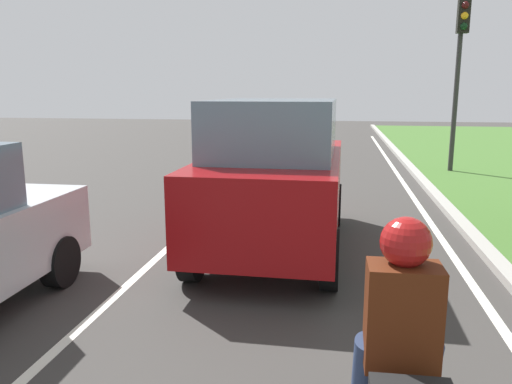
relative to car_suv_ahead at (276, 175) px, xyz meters
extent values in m
plane|color=#383533|center=(-0.95, 4.28, -1.17)|extent=(60.00, 60.00, 0.00)
cube|color=silver|center=(-1.65, 4.28, -1.16)|extent=(0.12, 32.00, 0.01)
cube|color=silver|center=(2.65, 4.28, -1.16)|extent=(0.12, 32.00, 0.01)
cube|color=#9E9B93|center=(3.15, 4.28, -1.11)|extent=(0.24, 48.00, 0.12)
cube|color=maroon|center=(0.00, 0.04, -0.24)|extent=(1.94, 4.51, 1.10)
cube|color=slate|center=(0.00, -0.11, 0.71)|extent=(1.72, 2.71, 0.80)
cylinder|color=black|center=(-0.86, 1.58, -0.79)|extent=(0.23, 0.76, 0.76)
cylinder|color=black|center=(0.89, 1.56, -0.79)|extent=(0.23, 0.76, 0.76)
cylinder|color=black|center=(-0.89, -1.48, -0.79)|extent=(0.23, 0.76, 0.76)
cylinder|color=black|center=(0.86, -1.50, -0.79)|extent=(0.23, 0.76, 0.76)
cylinder|color=black|center=(-2.45, -1.94, -0.85)|extent=(0.23, 0.64, 0.64)
ellipsoid|color=black|center=(1.30, -4.33, -0.37)|extent=(0.29, 0.51, 0.24)
cylinder|color=black|center=(1.29, -3.98, -0.87)|extent=(0.12, 0.60, 0.60)
cube|color=#4C1E0C|center=(1.31, -4.73, 0.01)|extent=(0.41, 0.27, 0.60)
sphere|color=maroon|center=(1.30, -4.70, 0.43)|extent=(0.28, 0.28, 0.28)
cylinder|color=navy|center=(1.13, -4.62, -0.37)|extent=(0.17, 0.30, 0.45)
cylinder|color=navy|center=(1.47, -4.61, -0.37)|extent=(0.17, 0.30, 0.45)
cylinder|color=#2D2D2D|center=(4.24, 8.20, 1.37)|extent=(0.14, 0.14, 5.07)
cube|color=black|center=(4.24, 8.00, 3.27)|extent=(0.32, 0.24, 0.90)
sphere|color=#3F0F0F|center=(4.24, 7.87, 3.55)|extent=(0.20, 0.20, 0.20)
sphere|color=#F2AD19|center=(4.24, 7.87, 3.27)|extent=(0.20, 0.20, 0.20)
sphere|color=black|center=(4.24, 7.87, 2.99)|extent=(0.20, 0.20, 0.20)
camera|label=1|loc=(0.93, -7.41, 1.24)|focal=35.23mm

